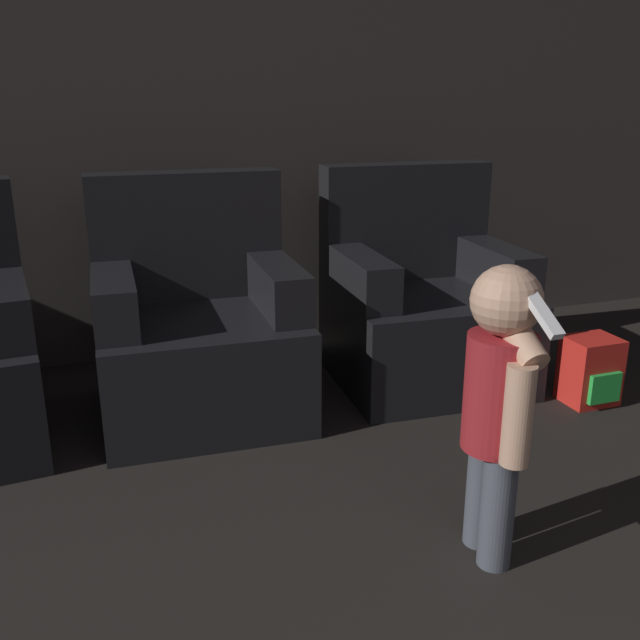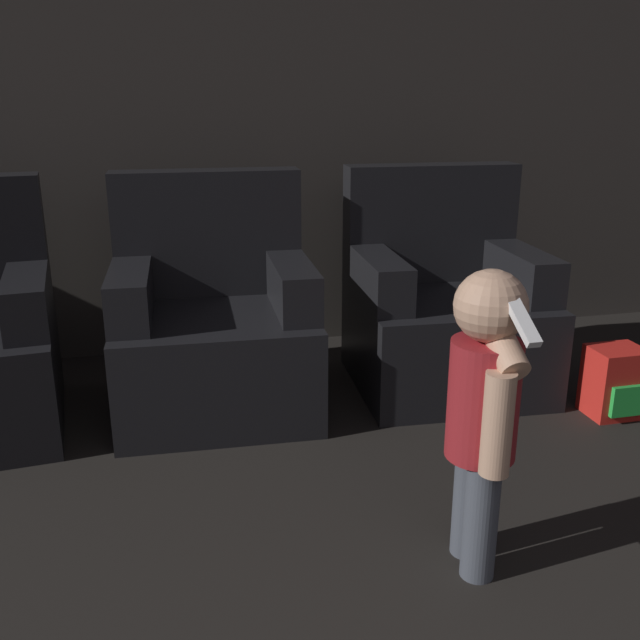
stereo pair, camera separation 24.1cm
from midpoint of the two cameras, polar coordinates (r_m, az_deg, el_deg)
wall_back at (r=3.68m, az=-4.15°, el=17.66°), size 8.40×0.05×2.60m
armchair_middle at (r=3.06m, az=-6.24°, el=-0.72°), size 0.85×0.80×0.99m
armchair_right at (r=3.35m, az=11.88°, el=0.64°), size 0.86×0.81×0.99m
person_toddler at (r=2.00m, az=16.46°, el=-6.29°), size 0.19×0.34×0.88m
toy_backpack at (r=3.29m, az=24.49°, el=-4.60°), size 0.22×0.21×0.30m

